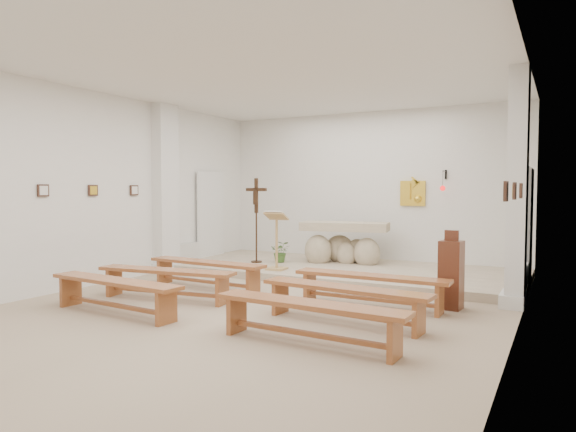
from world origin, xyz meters
The scene contains 29 objects.
ground centered at (0.00, 0.00, 0.00)m, with size 7.00×10.00×0.00m, color tan.
wall_left centered at (-3.49, 0.00, 1.75)m, with size 0.02×10.00×3.50m, color white.
wall_right centered at (3.49, 0.00, 1.75)m, with size 0.02×10.00×3.50m, color white.
wall_back centered at (0.00, 4.99, 1.75)m, with size 7.00×0.02×3.50m, color white.
ceiling centered at (0.00, 0.00, 3.49)m, with size 7.00×10.00×0.02m, color silver.
sanctuary_platform centered at (0.00, 3.50, 0.07)m, with size 6.98×3.00×0.15m, color beige.
pilaster_left centered at (-3.37, 2.00, 1.75)m, with size 0.26×0.55×3.50m, color white.
pilaster_right centered at (3.37, 2.00, 1.75)m, with size 0.26×0.55×3.50m, color white.
gold_wall_relief centered at (1.05, 4.96, 1.65)m, with size 0.55×0.04×0.55m, color gold.
sanctuary_lamp centered at (1.75, 4.71, 1.81)m, with size 0.11×0.36×0.44m.
station_frame_left_front centered at (-3.47, -0.80, 1.72)m, with size 0.03×0.20×0.20m, color #3E251B.
station_frame_left_mid centered at (-3.47, 0.20, 1.72)m, with size 0.03×0.20×0.20m, color #3E251B.
station_frame_left_rear centered at (-3.47, 1.20, 1.72)m, with size 0.03×0.20×0.20m, color #3E251B.
station_frame_right_front centered at (3.47, -0.80, 1.72)m, with size 0.03×0.20×0.20m, color #3E251B.
station_frame_right_mid centered at (3.47, 0.20, 1.72)m, with size 0.03×0.20×0.20m, color #3E251B.
station_frame_right_rear centered at (3.47, 1.20, 1.72)m, with size 0.03×0.20×0.20m, color #3E251B.
radiator_left centered at (-3.43, 2.70, 0.27)m, with size 0.10×0.85×0.52m, color silver.
radiator_right centered at (3.43, 2.70, 0.27)m, with size 0.10×0.85×0.52m, color silver.
altar centered at (-0.21, 4.07, 0.52)m, with size 1.97×1.05×0.96m.
lectern centered at (-1.00, 2.50, 0.73)m, with size 0.45×0.39×1.17m.
crucifix_stand centered at (-1.89, 3.19, 1.21)m, with size 0.55×0.24×1.83m.
potted_plant centered at (-1.43, 3.46, 0.38)m, with size 0.42×0.36×0.46m, color #3B6327.
donation_pedestal centered at (2.56, 1.38, 0.51)m, with size 0.33×0.33×1.15m.
bench_left_front centered at (-1.50, 0.91, 0.37)m, with size 2.32×0.48×0.49m.
bench_right_front centered at (1.50, 0.91, 0.37)m, with size 2.31×0.38×0.49m.
bench_left_second centered at (-1.50, -0.13, 0.37)m, with size 2.34×0.67×0.49m.
bench_right_second centered at (1.50, -0.13, 0.37)m, with size 2.33×0.57×0.49m.
bench_left_third centered at (-1.50, -1.16, 0.37)m, with size 2.33×0.53×0.49m.
bench_right_third centered at (1.50, -1.16, 0.37)m, with size 2.32×0.47×0.49m.
Camera 1 is at (3.97, -6.24, 1.74)m, focal length 32.00 mm.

